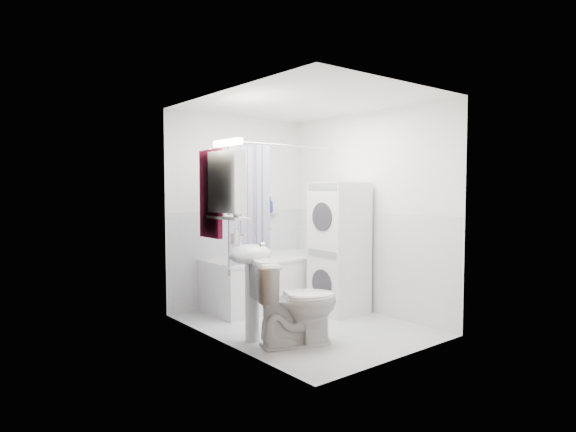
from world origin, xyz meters
TOP-DOWN VIEW (x-y plane):
  - floor at (0.00, 0.00)m, footprint 2.60×2.60m
  - room_walls at (0.00, 0.00)m, footprint 2.60×2.60m
  - wainscot at (0.00, 0.29)m, footprint 1.98×2.58m
  - door at (-0.95, -0.55)m, footprint 0.05×2.00m
  - bathtub at (0.22, 0.92)m, footprint 1.65×0.78m
  - tub_spout at (0.42, 1.25)m, footprint 0.04×0.12m
  - curtain_rod at (0.22, 0.59)m, footprint 1.83×0.02m
  - shower_curtain at (-0.32, 0.59)m, footprint 0.55×0.02m
  - sink at (-0.75, -0.09)m, footprint 0.44×0.37m
  - medicine_cabinet at (-0.90, 0.10)m, footprint 0.13×0.50m
  - shelf at (-0.89, 0.10)m, footprint 0.18×0.54m
  - shower_caddy at (0.47, 1.24)m, footprint 0.22×0.06m
  - towel at (-0.94, 0.35)m, footprint 0.07×0.38m
  - washer_dryer at (0.68, 0.14)m, footprint 0.58×0.56m
  - toilet at (-0.49, -0.45)m, footprint 0.93×0.71m
  - soap_pump at (-0.71, 0.25)m, footprint 0.08×0.17m
  - shelf_bottle at (-0.89, -0.05)m, footprint 0.07×0.18m
  - shelf_cup at (-0.89, 0.22)m, footprint 0.10×0.09m
  - shampoo_a at (0.35, 1.24)m, footprint 0.13×0.17m
  - shampoo_b at (0.47, 1.24)m, footprint 0.08×0.21m

SIDE VIEW (x-z plane):
  - floor at x=0.00m, z-range 0.00..0.00m
  - bathtub at x=0.22m, z-range 0.03..0.66m
  - toilet at x=-0.49m, z-range 0.00..0.81m
  - wainscot at x=0.00m, z-range -0.69..1.89m
  - sink at x=-0.75m, z-range 0.18..1.22m
  - washer_dryer at x=0.68m, z-range 0.00..1.56m
  - tub_spout at x=0.42m, z-range 0.93..0.96m
  - soap_pump at x=-0.71m, z-range 0.91..0.99m
  - door at x=-0.95m, z-range 0.00..2.00m
  - shower_caddy at x=0.47m, z-range 1.14..1.16m
  - shelf at x=-0.89m, z-range 1.19..1.21m
  - shampoo_b at x=0.47m, z-range 1.16..1.24m
  - shampoo_a at x=0.35m, z-range 1.16..1.29m
  - shelf_bottle at x=-0.89m, z-range 1.21..1.28m
  - shower_curtain at x=-0.32m, z-range 0.52..1.98m
  - shelf_cup at x=-0.89m, z-range 1.21..1.31m
  - towel at x=-0.94m, z-range 1.00..1.90m
  - room_walls at x=0.00m, z-range 0.19..2.79m
  - medicine_cabinet at x=-0.90m, z-range 1.21..1.92m
  - curtain_rod at x=0.22m, z-range 1.99..2.01m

